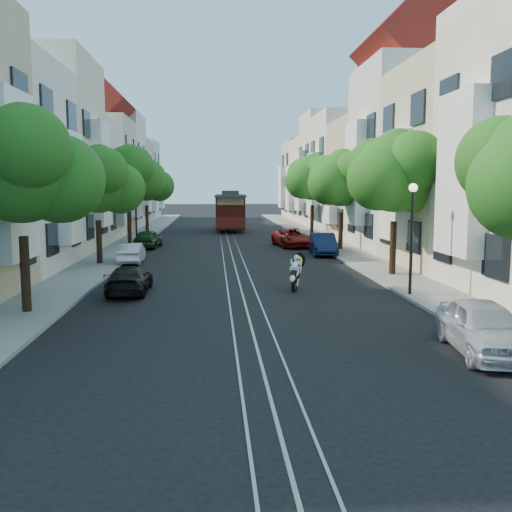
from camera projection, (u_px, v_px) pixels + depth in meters
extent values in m
plane|color=black|center=(228.00, 240.00, 44.89)|extent=(200.00, 200.00, 0.00)
cube|color=gray|center=(319.00, 239.00, 45.41)|extent=(2.50, 80.00, 0.12)
cube|color=gray|center=(135.00, 240.00, 44.36)|extent=(2.50, 80.00, 0.12)
cube|color=gray|center=(221.00, 240.00, 44.85)|extent=(0.06, 80.00, 0.02)
cube|color=gray|center=(228.00, 240.00, 44.89)|extent=(0.06, 80.00, 0.02)
cube|color=gray|center=(235.00, 240.00, 44.93)|extent=(0.06, 80.00, 0.02)
cube|color=tan|center=(228.00, 240.00, 44.89)|extent=(0.08, 80.00, 0.01)
cube|color=white|center=(464.00, 174.00, 21.18)|extent=(0.90, 3.04, 6.05)
cube|color=beige|center=(468.00, 170.00, 29.33)|extent=(7.00, 8.00, 10.00)
cube|color=white|center=(395.00, 186.00, 29.15)|extent=(0.90, 3.04, 5.50)
cube|color=silver|center=(414.00, 159.00, 37.13)|extent=(7.00, 8.00, 12.00)
cube|color=white|center=(357.00, 173.00, 36.97)|extent=(0.90, 3.04, 6.60)
cube|color=#C6B28C|center=(379.00, 183.00, 45.23)|extent=(7.00, 8.00, 9.00)
cube|color=white|center=(331.00, 192.00, 45.04)|extent=(0.90, 3.04, 4.95)
cube|color=white|center=(354.00, 175.00, 53.06)|extent=(7.00, 8.00, 10.50)
cube|color=white|center=(314.00, 184.00, 52.88)|extent=(0.90, 3.04, 5.78)
cube|color=beige|center=(336.00, 172.00, 60.92)|extent=(7.00, 8.00, 11.50)
cube|color=white|center=(301.00, 181.00, 60.76)|extent=(0.90, 3.04, 6.32)
cube|color=silver|center=(322.00, 182.00, 68.96)|extent=(7.00, 8.00, 9.50)
cube|color=white|center=(291.00, 189.00, 68.78)|extent=(0.90, 3.04, 5.23)
cube|color=beige|center=(311.00, 181.00, 76.85)|extent=(7.00, 8.00, 10.00)
cube|color=white|center=(283.00, 187.00, 76.67)|extent=(0.90, 3.04, 5.50)
cube|color=white|center=(10.00, 176.00, 19.99)|extent=(0.90, 3.04, 5.93)
cube|color=white|center=(68.00, 188.00, 27.96)|extent=(0.90, 3.04, 5.39)
cube|color=beige|center=(37.00, 159.00, 35.39)|extent=(7.00, 8.00, 11.76)
cube|color=white|center=(100.00, 175.00, 35.78)|extent=(0.90, 3.04, 6.47)
cube|color=silver|center=(70.00, 184.00, 43.49)|extent=(7.00, 8.00, 8.82)
cube|color=white|center=(121.00, 193.00, 43.85)|extent=(0.90, 3.04, 4.85)
cube|color=beige|center=(92.00, 176.00, 51.32)|extent=(7.00, 8.00, 10.29)
cube|color=white|center=(135.00, 185.00, 51.70)|extent=(0.90, 3.04, 5.66)
cube|color=silver|center=(108.00, 173.00, 59.19)|extent=(7.00, 8.00, 11.27)
cube|color=white|center=(145.00, 182.00, 59.57)|extent=(0.90, 3.04, 6.20)
cube|color=#C6B28C|center=(121.00, 183.00, 67.22)|extent=(7.00, 8.00, 9.31)
cube|color=white|center=(154.00, 189.00, 67.59)|extent=(0.90, 3.04, 5.12)
cube|color=white|center=(131.00, 182.00, 75.12)|extent=(7.00, 8.00, 9.80)
cube|color=white|center=(160.00, 188.00, 75.49)|extent=(0.90, 3.04, 5.39)
cylinder|color=black|center=(393.00, 248.00, 26.44)|extent=(0.30, 0.30, 2.45)
sphere|color=#204912|center=(395.00, 172.00, 26.03)|extent=(3.64, 3.64, 3.64)
sphere|color=#204912|center=(414.00, 181.00, 26.65)|extent=(2.91, 2.91, 2.91)
sphere|color=#204912|center=(379.00, 179.00, 25.30)|extent=(2.84, 2.84, 2.84)
sphere|color=#204912|center=(397.00, 153.00, 26.03)|extent=(2.18, 2.18, 2.18)
cylinder|color=black|center=(341.00, 231.00, 37.34)|extent=(0.30, 0.30, 2.38)
sphere|color=#204912|center=(342.00, 179.00, 36.94)|extent=(3.54, 3.54, 3.54)
sphere|color=#204912|center=(356.00, 185.00, 37.56)|extent=(2.83, 2.83, 2.83)
sphere|color=#204912|center=(329.00, 184.00, 36.21)|extent=(2.76, 2.76, 2.76)
sphere|color=#204912|center=(343.00, 165.00, 36.94)|extent=(2.12, 2.12, 2.12)
cylinder|color=black|center=(312.00, 220.00, 48.22)|extent=(0.30, 0.30, 2.52)
sphere|color=#204912|center=(312.00, 178.00, 47.80)|extent=(3.74, 3.74, 3.74)
sphere|color=#204912|center=(324.00, 183.00, 48.42)|extent=(3.00, 3.00, 3.00)
sphere|color=#204912|center=(302.00, 181.00, 47.07)|extent=(2.92, 2.92, 2.92)
sphere|color=#204912|center=(314.00, 167.00, 47.80)|extent=(2.25, 2.25, 2.25)
cylinder|color=black|center=(25.00, 274.00, 18.46)|extent=(0.30, 0.30, 2.45)
sphere|color=#204912|center=(20.00, 166.00, 18.05)|extent=(3.64, 3.64, 3.64)
sphere|color=#204912|center=(60.00, 179.00, 18.67)|extent=(2.91, 2.91, 2.91)
sphere|color=#204912|center=(23.00, 137.00, 18.05)|extent=(2.18, 2.18, 2.18)
cylinder|color=black|center=(99.00, 242.00, 30.36)|extent=(0.30, 0.30, 2.27)
sphere|color=#204912|center=(97.00, 181.00, 29.97)|extent=(3.38, 3.38, 3.38)
sphere|color=#204912|center=(120.00, 188.00, 30.59)|extent=(2.70, 2.70, 2.70)
sphere|color=#204912|center=(76.00, 187.00, 29.24)|extent=(2.64, 2.64, 2.64)
sphere|color=#204912|center=(99.00, 164.00, 29.97)|extent=(2.03, 2.03, 2.03)
cylinder|color=black|center=(129.00, 225.00, 41.23)|extent=(0.30, 0.30, 2.62)
sphere|color=#204912|center=(128.00, 173.00, 40.78)|extent=(3.90, 3.90, 3.90)
sphere|color=#204912|center=(144.00, 179.00, 41.40)|extent=(3.12, 3.12, 3.12)
sphere|color=#204912|center=(113.00, 177.00, 40.05)|extent=(3.04, 3.04, 3.04)
sphere|color=#204912|center=(129.00, 161.00, 40.78)|extent=(2.34, 2.34, 2.34)
cylinder|color=black|center=(147.00, 218.00, 52.13)|extent=(0.30, 0.30, 2.38)
sphere|color=#204912|center=(146.00, 181.00, 51.73)|extent=(3.54, 3.54, 3.54)
sphere|color=#204912|center=(159.00, 186.00, 52.35)|extent=(2.83, 2.83, 2.83)
sphere|color=#204912|center=(135.00, 185.00, 51.00)|extent=(2.76, 2.76, 2.76)
sphere|color=#204912|center=(147.00, 171.00, 51.73)|extent=(2.12, 2.12, 2.12)
cylinder|color=black|center=(411.00, 241.00, 21.34)|extent=(0.12, 0.12, 4.00)
sphere|color=#FFF2CC|center=(413.00, 188.00, 21.10)|extent=(0.32, 0.32, 0.32)
cylinder|color=black|center=(136.00, 218.00, 38.24)|extent=(0.12, 0.12, 4.00)
sphere|color=#FFF2CC|center=(135.00, 188.00, 38.00)|extent=(0.32, 0.32, 0.32)
torus|color=black|center=(294.00, 284.00, 22.71)|extent=(0.36, 0.73, 0.72)
torus|color=black|center=(299.00, 261.00, 23.62)|extent=(0.65, 0.50, 0.70)
ellipsoid|color=silver|center=(296.00, 269.00, 23.08)|extent=(0.70, 1.06, 0.92)
ellipsoid|color=silver|center=(295.00, 266.00, 22.80)|extent=(0.50, 0.62, 0.51)
cube|color=black|center=(294.00, 274.00, 22.48)|extent=(0.34, 0.52, 0.40)
cube|color=silver|center=(295.00, 268.00, 22.78)|extent=(0.46, 0.60, 0.21)
sphere|color=black|center=(296.00, 265.00, 23.08)|extent=(0.25, 0.25, 0.25)
cube|color=black|center=(230.00, 225.00, 55.13)|extent=(2.81, 9.12, 0.34)
cube|color=#4C110C|center=(230.00, 211.00, 54.97)|extent=(2.85, 5.72, 2.72)
cube|color=beige|center=(230.00, 200.00, 54.85)|extent=(2.91, 5.78, 0.68)
cube|color=#2D2D30|center=(230.00, 196.00, 54.79)|extent=(3.04, 9.12, 0.20)
cube|color=#2D2D30|center=(230.00, 193.00, 54.76)|extent=(1.70, 5.13, 0.40)
imported|color=#B6BBC3|center=(484.00, 327.00, 14.18)|extent=(2.03, 4.10, 1.34)
imported|color=#0B193A|center=(323.00, 244.00, 35.01)|extent=(1.68, 4.13, 1.33)
imported|color=maroon|center=(293.00, 238.00, 39.88)|extent=(2.72, 4.84, 1.28)
imported|color=black|center=(129.00, 280.00, 22.26)|extent=(1.53, 3.73, 1.08)
imported|color=silver|center=(132.00, 253.00, 31.17)|extent=(1.26, 3.43, 1.12)
imported|color=#163717|center=(148.00, 239.00, 39.02)|extent=(1.84, 3.83, 1.26)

